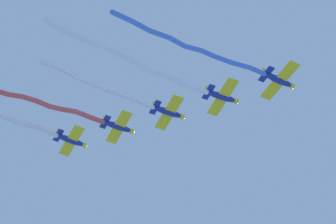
{
  "coord_description": "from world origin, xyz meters",
  "views": [
    {
      "loc": [
        1.46,
        -51.58,
        7.48
      ],
      "look_at": [
        -18.17,
        -1.99,
        67.2
      ],
      "focal_mm": 52.31,
      "sensor_mm": 36.0,
      "label": 1
    }
  ],
  "objects_px": {
    "airplane_slot": "(119,127)",
    "airplane_right_wing": "(169,112)",
    "airplane_left_wing": "(222,97)",
    "airplane_trail": "(71,140)",
    "airplane_lead": "(279,80)"
  },
  "relations": [
    {
      "from": "airplane_trail",
      "to": "airplane_slot",
      "type": "bearing_deg",
      "value": -51.31
    },
    {
      "from": "airplane_lead",
      "to": "airplane_right_wing",
      "type": "distance_m",
      "value": 18.39
    },
    {
      "from": "airplane_left_wing",
      "to": "airplane_slot",
      "type": "height_order",
      "value": "airplane_slot"
    },
    {
      "from": "airplane_left_wing",
      "to": "airplane_right_wing",
      "type": "relative_size",
      "value": 1.01
    },
    {
      "from": "airplane_trail",
      "to": "airplane_right_wing",
      "type": "bearing_deg",
      "value": -51.29
    },
    {
      "from": "airplane_left_wing",
      "to": "airplane_trail",
      "type": "relative_size",
      "value": 0.96
    },
    {
      "from": "airplane_left_wing",
      "to": "airplane_slot",
      "type": "bearing_deg",
      "value": 135.45
    },
    {
      "from": "airplane_right_wing",
      "to": "airplane_trail",
      "type": "distance_m",
      "value": 18.4
    },
    {
      "from": "airplane_slot",
      "to": "airplane_trail",
      "type": "distance_m",
      "value": 9.2
    },
    {
      "from": "airplane_left_wing",
      "to": "airplane_slot",
      "type": "xyz_separation_m",
      "value": [
        -18.39,
        0.3,
        0.5
      ]
    },
    {
      "from": "airplane_trail",
      "to": "airplane_left_wing",
      "type": "bearing_deg",
      "value": -51.29
    },
    {
      "from": "airplane_lead",
      "to": "airplane_right_wing",
      "type": "height_order",
      "value": "airplane_right_wing"
    },
    {
      "from": "airplane_slot",
      "to": "airplane_right_wing",
      "type": "bearing_deg",
      "value": -47.49
    },
    {
      "from": "airplane_right_wing",
      "to": "airplane_trail",
      "type": "bearing_deg",
      "value": 133.49
    },
    {
      "from": "airplane_slot",
      "to": "airplane_trail",
      "type": "height_order",
      "value": "airplane_trail"
    }
  ]
}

